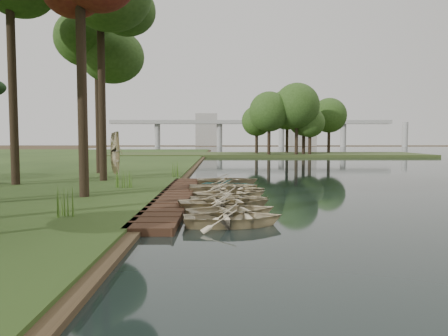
{
  "coord_description": "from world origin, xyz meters",
  "views": [
    {
      "loc": [
        0.63,
        -20.9,
        3.02
      ],
      "look_at": [
        0.76,
        1.04,
        1.48
      ],
      "focal_mm": 35.0,
      "sensor_mm": 36.0,
      "label": 1
    }
  ],
  "objects_px": {
    "boardwalk": "(175,197)",
    "stored_rowboat": "(117,172)",
    "rowboat_1": "(232,209)",
    "rowboat_0": "(233,216)",
    "rowboat_2": "(225,201)"
  },
  "relations": [
    {
      "from": "rowboat_2",
      "to": "stored_rowboat",
      "type": "xyz_separation_m",
      "value": [
        -7.41,
        12.55,
        0.18
      ]
    },
    {
      "from": "boardwalk",
      "to": "rowboat_1",
      "type": "height_order",
      "value": "rowboat_1"
    },
    {
      "from": "rowboat_2",
      "to": "rowboat_0",
      "type": "bearing_deg",
      "value": 171.75
    },
    {
      "from": "rowboat_0",
      "to": "stored_rowboat",
      "type": "relative_size",
      "value": 1.08
    },
    {
      "from": "rowboat_0",
      "to": "rowboat_1",
      "type": "height_order",
      "value": "same"
    },
    {
      "from": "rowboat_0",
      "to": "rowboat_1",
      "type": "xyz_separation_m",
      "value": [
        -0.01,
        1.42,
        0.0
      ]
    },
    {
      "from": "rowboat_2",
      "to": "rowboat_1",
      "type": "bearing_deg",
      "value": 174.83
    },
    {
      "from": "rowboat_1",
      "to": "rowboat_2",
      "type": "bearing_deg",
      "value": -9.89
    },
    {
      "from": "rowboat_0",
      "to": "stored_rowboat",
      "type": "distance_m",
      "value": 17.48
    },
    {
      "from": "boardwalk",
      "to": "rowboat_2",
      "type": "bearing_deg",
      "value": -53.7
    },
    {
      "from": "boardwalk",
      "to": "stored_rowboat",
      "type": "distance_m",
      "value": 10.58
    },
    {
      "from": "stored_rowboat",
      "to": "rowboat_2",
      "type": "bearing_deg",
      "value": -152.93
    },
    {
      "from": "rowboat_0",
      "to": "rowboat_2",
      "type": "xyz_separation_m",
      "value": [
        -0.23,
        3.17,
        0.04
      ]
    },
    {
      "from": "boardwalk",
      "to": "rowboat_0",
      "type": "distance_m",
      "value": 6.94
    },
    {
      "from": "rowboat_0",
      "to": "rowboat_2",
      "type": "height_order",
      "value": "rowboat_2"
    }
  ]
}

